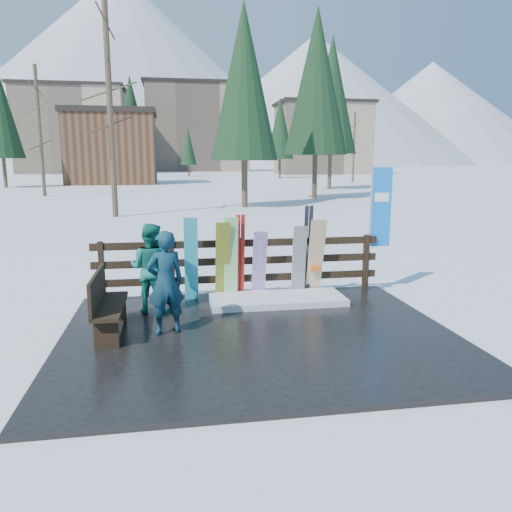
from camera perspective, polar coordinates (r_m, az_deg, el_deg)
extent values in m
plane|color=white|center=(7.84, 0.34, -9.31)|extent=(700.00, 700.00, 0.00)
cube|color=black|center=(7.83, 0.34, -9.04)|extent=(6.00, 5.00, 0.08)
cube|color=black|center=(9.76, -17.20, -1.76)|extent=(0.10, 0.10, 1.15)
cube|color=black|center=(9.67, -9.55, -1.54)|extent=(0.10, 0.10, 1.15)
cube|color=black|center=(9.75, -1.89, -1.29)|extent=(0.10, 0.10, 1.15)
cube|color=black|center=(10.01, 5.51, -1.02)|extent=(0.10, 0.10, 1.15)
cube|color=black|center=(10.42, 12.43, -0.76)|extent=(0.10, 0.10, 1.15)
cube|color=black|center=(9.80, -1.88, -2.57)|extent=(5.60, 0.05, 0.14)
cube|color=black|center=(9.73, -1.89, -0.57)|extent=(5.60, 0.05, 0.14)
cube|color=black|center=(9.67, -1.91, 1.47)|extent=(5.60, 0.05, 0.14)
cube|color=white|center=(9.41, 2.43, -4.98)|extent=(2.51, 1.00, 0.12)
cube|color=black|center=(7.93, -16.30, -5.50)|extent=(0.40, 1.50, 0.06)
cube|color=black|center=(7.43, -16.73, -8.46)|extent=(0.34, 0.06, 0.45)
cube|color=black|center=(8.57, -15.77, -5.83)|extent=(0.34, 0.06, 0.45)
cube|color=black|center=(7.89, -17.71, -3.64)|extent=(0.05, 1.50, 0.50)
cube|color=#29AEC0|center=(9.41, -7.42, -0.40)|extent=(0.26, 0.27, 1.60)
cube|color=white|center=(9.47, -2.89, -0.28)|extent=(0.26, 0.25, 1.60)
cube|color=#DEF02B|center=(9.46, -3.82, -0.56)|extent=(0.27, 0.37, 1.51)
cube|color=silver|center=(9.58, 0.39, -0.97)|extent=(0.27, 0.35, 1.33)
cube|color=black|center=(9.73, 4.93, -0.60)|extent=(0.27, 0.20, 1.40)
cube|color=silver|center=(9.81, 6.83, -0.16)|extent=(0.31, 0.40, 1.53)
cube|color=#B21B16|center=(9.55, -2.09, -0.06)|extent=(0.07, 0.22, 1.63)
cube|color=#B21B16|center=(9.57, -1.55, -0.05)|extent=(0.07, 0.22, 1.63)
cube|color=black|center=(9.80, 5.63, 0.60)|extent=(0.08, 0.19, 1.78)
cube|color=black|center=(9.82, 6.14, 0.61)|extent=(0.08, 0.19, 1.78)
cylinder|color=silver|center=(10.38, 12.91, 3.24)|extent=(0.04, 0.04, 2.60)
cube|color=#0D76E9|center=(10.42, 14.12, 5.43)|extent=(0.42, 0.02, 1.60)
imported|color=#144A55|center=(7.71, -10.31, -3.01)|extent=(0.67, 0.54, 1.60)
imported|color=#146E5C|center=(8.84, -11.95, -1.38)|extent=(0.93, 0.83, 1.57)
cube|color=tan|center=(119.24, -20.17, 13.20)|extent=(22.00, 14.00, 18.00)
cube|color=black|center=(120.09, -20.47, 17.63)|extent=(23.10, 14.70, 0.60)
cube|color=gray|center=(137.69, -6.78, 14.20)|extent=(26.00, 16.00, 22.00)
cube|color=black|center=(138.83, -6.89, 18.86)|extent=(27.30, 16.80, 0.60)
cube|color=tan|center=(107.01, 7.58, 13.03)|extent=(18.00, 12.00, 14.00)
cube|color=black|center=(107.56, 7.68, 16.92)|extent=(18.90, 12.60, 0.60)
cube|color=brown|center=(62.63, -16.12, 11.59)|extent=(10.00, 8.00, 8.00)
cube|color=black|center=(62.86, -16.33, 15.51)|extent=(10.50, 8.40, 0.60)
cylinder|color=#382B1E|center=(25.55, -16.39, 16.65)|extent=(0.28, 0.28, 10.96)
cone|color=black|center=(29.69, -1.35, 16.14)|extent=(3.93, 3.93, 10.91)
cone|color=black|center=(36.89, 6.88, 16.30)|extent=(4.52, 4.52, 12.54)
cylinder|color=#382B1E|center=(42.44, -23.48, 12.91)|extent=(0.28, 0.28, 9.79)
cone|color=black|center=(49.83, 8.58, 15.40)|extent=(4.88, 4.88, 13.56)
cone|color=black|center=(57.82, -27.15, 12.88)|extent=(4.28, 4.28, 11.88)
cylinder|color=#382B1E|center=(66.48, 11.13, 12.09)|extent=(0.28, 0.28, 8.80)
cone|color=black|center=(67.52, -14.02, 13.60)|extent=(4.56, 4.56, 12.68)
cone|color=black|center=(81.18, 2.75, 13.15)|extent=(4.33, 4.33, 12.02)
cone|color=black|center=(92.32, -7.74, 11.55)|extent=(2.91, 2.91, 8.08)
cone|color=white|center=(353.12, -15.06, 19.81)|extent=(260.00, 260.00, 120.00)
cone|color=white|center=(332.22, 6.69, 17.19)|extent=(200.00, 200.00, 80.00)
cone|color=white|center=(384.24, 19.26, 15.06)|extent=(180.00, 180.00, 70.00)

